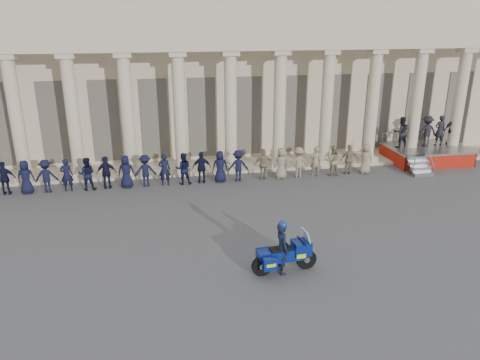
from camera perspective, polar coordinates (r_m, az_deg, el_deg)
name	(u,v)px	position (r m, az deg, el deg)	size (l,w,h in m)	color
ground	(230,240)	(17.73, -1.21, -7.28)	(90.00, 90.00, 0.00)	#454548
building	(194,72)	(30.66, -5.66, 13.02)	(40.00, 12.50, 9.00)	#BFAE8F
officer_rank	(180,169)	(23.23, -7.37, 1.37)	(20.35, 0.61, 1.60)	black
reviewing_stand	(425,137)	(28.52, 21.64, 4.86)	(4.25, 4.07, 2.60)	gray
motorcycle	(285,255)	(15.48, 5.54, -9.06)	(2.24, 0.96, 1.44)	black
rider	(282,247)	(15.29, 5.14, -8.15)	(0.49, 0.69, 1.86)	black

